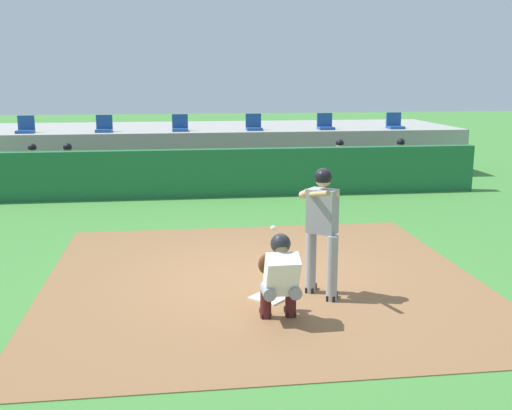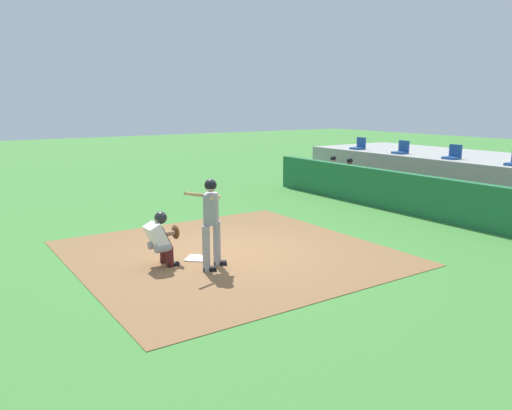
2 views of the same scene
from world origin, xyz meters
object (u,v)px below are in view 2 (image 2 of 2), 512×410
(batter_at_plate, at_px, (211,218))
(dugout_player_1, at_px, (347,175))
(home_plate, at_px, (197,258))
(stadium_seat_1, at_px, (401,150))
(dugout_player_0, at_px, (330,172))
(catcher_crouched, at_px, (162,237))
(stadium_seat_0, at_px, (359,146))
(stadium_seat_2, at_px, (453,155))

(batter_at_plate, distance_m, dugout_player_1, 9.41)
(batter_at_plate, bearing_deg, home_plate, 178.48)
(stadium_seat_1, bearing_deg, dugout_player_0, -128.21)
(home_plate, relative_size, catcher_crouched, 0.30)
(catcher_crouched, bearing_deg, home_plate, 89.25)
(dugout_player_1, bearing_deg, stadium_seat_1, 70.30)
(dugout_player_0, height_order, stadium_seat_0, stadium_seat_0)
(dugout_player_0, xyz_separation_m, stadium_seat_1, (1.60, 2.03, 0.86))
(catcher_crouched, bearing_deg, stadium_seat_2, 95.60)
(home_plate, distance_m, dugout_player_1, 9.09)
(home_plate, height_order, dugout_player_0, dugout_player_0)
(home_plate, height_order, catcher_crouched, catcher_crouched)
(catcher_crouched, bearing_deg, dugout_player_1, 113.99)
(stadium_seat_2, bearing_deg, stadium_seat_0, 180.00)
(catcher_crouched, height_order, stadium_seat_2, stadium_seat_2)
(catcher_crouched, relative_size, dugout_player_0, 1.14)
(batter_at_plate, bearing_deg, stadium_seat_2, 99.88)
(dugout_player_0, bearing_deg, dugout_player_1, 0.00)
(dugout_player_0, bearing_deg, stadium_seat_1, 51.79)
(stadium_seat_1, bearing_deg, stadium_seat_2, 0.00)
(dugout_player_0, relative_size, stadium_seat_0, 2.71)
(dugout_player_0, bearing_deg, catcher_crouched, -61.50)
(stadium_seat_1, relative_size, stadium_seat_2, 1.00)
(stadium_seat_2, bearing_deg, home_plate, -83.92)
(batter_at_plate, xyz_separation_m, stadium_seat_2, (-1.78, 10.20, 0.50))
(home_plate, distance_m, catcher_crouched, 0.97)
(dugout_player_0, bearing_deg, stadium_seat_2, 28.37)
(dugout_player_1, xyz_separation_m, stadium_seat_1, (0.73, 2.03, 0.86))
(batter_at_plate, bearing_deg, dugout_player_0, 124.19)
(catcher_crouched, distance_m, dugout_player_0, 10.15)
(batter_at_plate, distance_m, dugout_player_0, 9.87)
(home_plate, xyz_separation_m, dugout_player_1, (-3.98, 8.14, 0.65))
(catcher_crouched, distance_m, stadium_seat_2, 11.04)
(dugout_player_1, height_order, stadium_seat_1, stadium_seat_1)
(catcher_crouched, xyz_separation_m, dugout_player_1, (-3.97, 8.92, 0.06))
(stadium_seat_0, bearing_deg, stadium_seat_2, 0.00)
(batter_at_plate, distance_m, catcher_crouched, 1.12)
(stadium_seat_0, bearing_deg, batter_at_plate, -59.07)
(dugout_player_0, bearing_deg, batter_at_plate, -55.81)
(batter_at_plate, height_order, stadium_seat_1, stadium_seat_1)
(stadium_seat_0, bearing_deg, stadium_seat_1, 0.00)
(dugout_player_0, relative_size, stadium_seat_2, 2.71)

